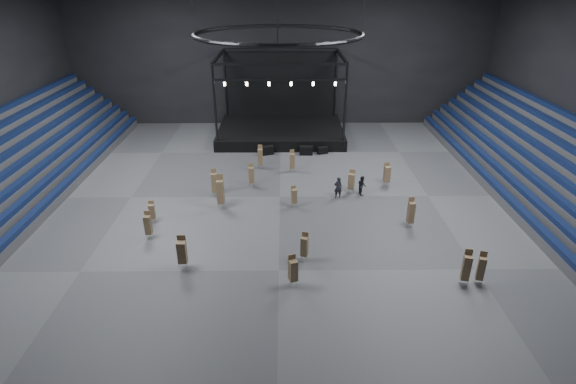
{
  "coord_description": "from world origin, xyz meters",
  "views": [
    {
      "loc": [
        0.35,
        -33.84,
        16.77
      ],
      "look_at": [
        0.66,
        -2.0,
        1.4
      ],
      "focal_mm": 28.0,
      "sensor_mm": 36.0,
      "label": 1
    }
  ],
  "objects_px": {
    "chair_stack_9": "(152,211)",
    "chair_stack_6": "(294,196)",
    "chair_stack_2": "(220,191)",
    "chair_stack_0": "(148,224)",
    "chair_stack_10": "(214,182)",
    "chair_stack_7": "(481,268)",
    "crew_member": "(362,185)",
    "chair_stack_12": "(351,181)",
    "chair_stack_3": "(466,267)",
    "flight_case_left": "(267,150)",
    "man_center": "(338,187)",
    "chair_stack_8": "(292,161)",
    "chair_stack_13": "(182,251)",
    "flight_case_mid": "(306,150)",
    "chair_stack_1": "(251,175)",
    "chair_stack_14": "(411,212)",
    "chair_stack_4": "(260,156)",
    "stage": "(281,123)",
    "chair_stack_15": "(387,174)",
    "chair_stack_11": "(293,270)",
    "flight_case_right": "(323,150)"
  },
  "relations": [
    {
      "from": "chair_stack_7",
      "to": "chair_stack_10",
      "type": "distance_m",
      "value": 21.35
    },
    {
      "from": "chair_stack_9",
      "to": "chair_stack_6",
      "type": "bearing_deg",
      "value": 5.5
    },
    {
      "from": "chair_stack_4",
      "to": "chair_stack_9",
      "type": "bearing_deg",
      "value": -124.24
    },
    {
      "from": "flight_case_mid",
      "to": "chair_stack_8",
      "type": "relative_size",
      "value": 0.62
    },
    {
      "from": "flight_case_mid",
      "to": "chair_stack_4",
      "type": "height_order",
      "value": "chair_stack_4"
    },
    {
      "from": "chair_stack_0",
      "to": "chair_stack_15",
      "type": "xyz_separation_m",
      "value": [
        18.55,
        8.58,
        0.07
      ]
    },
    {
      "from": "chair_stack_10",
      "to": "chair_stack_12",
      "type": "distance_m",
      "value": 11.54
    },
    {
      "from": "flight_case_left",
      "to": "chair_stack_6",
      "type": "height_order",
      "value": "chair_stack_6"
    },
    {
      "from": "chair_stack_13",
      "to": "stage",
      "type": "bearing_deg",
      "value": 75.57
    },
    {
      "from": "chair_stack_3",
      "to": "flight_case_left",
      "type": "bearing_deg",
      "value": 132.59
    },
    {
      "from": "chair_stack_6",
      "to": "chair_stack_11",
      "type": "height_order",
      "value": "chair_stack_11"
    },
    {
      "from": "chair_stack_0",
      "to": "chair_stack_9",
      "type": "relative_size",
      "value": 1.19
    },
    {
      "from": "flight_case_left",
      "to": "chair_stack_0",
      "type": "bearing_deg",
      "value": -115.22
    },
    {
      "from": "man_center",
      "to": "chair_stack_12",
      "type": "bearing_deg",
      "value": -153.78
    },
    {
      "from": "chair_stack_3",
      "to": "chair_stack_7",
      "type": "relative_size",
      "value": 1.09
    },
    {
      "from": "chair_stack_11",
      "to": "crew_member",
      "type": "distance_m",
      "value": 13.85
    },
    {
      "from": "chair_stack_1",
      "to": "man_center",
      "type": "xyz_separation_m",
      "value": [
        7.34,
        -2.26,
        -0.2
      ]
    },
    {
      "from": "chair_stack_14",
      "to": "chair_stack_10",
      "type": "bearing_deg",
      "value": 152.68
    },
    {
      "from": "chair_stack_1",
      "to": "chair_stack_7",
      "type": "distance_m",
      "value": 20.18
    },
    {
      "from": "flight_case_left",
      "to": "chair_stack_11",
      "type": "xyz_separation_m",
      "value": [
        2.28,
        -21.97,
        0.67
      ]
    },
    {
      "from": "chair_stack_11",
      "to": "chair_stack_13",
      "type": "relative_size",
      "value": 0.91
    },
    {
      "from": "chair_stack_1",
      "to": "chair_stack_3",
      "type": "relative_size",
      "value": 0.91
    },
    {
      "from": "chair_stack_8",
      "to": "chair_stack_13",
      "type": "height_order",
      "value": "chair_stack_13"
    },
    {
      "from": "chair_stack_3",
      "to": "chair_stack_14",
      "type": "bearing_deg",
      "value": 115.24
    },
    {
      "from": "chair_stack_1",
      "to": "chair_stack_14",
      "type": "height_order",
      "value": "chair_stack_14"
    },
    {
      "from": "man_center",
      "to": "chair_stack_3",
      "type": "bearing_deg",
      "value": 108.65
    },
    {
      "from": "chair_stack_3",
      "to": "chair_stack_13",
      "type": "xyz_separation_m",
      "value": [
        -17.18,
        1.85,
        0.0
      ]
    },
    {
      "from": "flight_case_mid",
      "to": "chair_stack_9",
      "type": "relative_size",
      "value": 0.77
    },
    {
      "from": "chair_stack_2",
      "to": "chair_stack_6",
      "type": "distance_m",
      "value": 5.84
    },
    {
      "from": "chair_stack_6",
      "to": "chair_stack_10",
      "type": "xyz_separation_m",
      "value": [
        -6.63,
        2.06,
        0.28
      ]
    },
    {
      "from": "chair_stack_8",
      "to": "chair_stack_10",
      "type": "distance_m",
      "value": 8.34
    },
    {
      "from": "flight_case_mid",
      "to": "flight_case_right",
      "type": "xyz_separation_m",
      "value": [
        1.75,
        0.28,
        -0.1
      ]
    },
    {
      "from": "flight_case_mid",
      "to": "chair_stack_2",
      "type": "height_order",
      "value": "chair_stack_2"
    },
    {
      "from": "chair_stack_6",
      "to": "chair_stack_8",
      "type": "bearing_deg",
      "value": 74.0
    },
    {
      "from": "chair_stack_0",
      "to": "man_center",
      "type": "distance_m",
      "value": 15.37
    },
    {
      "from": "stage",
      "to": "chair_stack_15",
      "type": "height_order",
      "value": "stage"
    },
    {
      "from": "chair_stack_6",
      "to": "chair_stack_13",
      "type": "xyz_separation_m",
      "value": [
        -7.2,
        -8.33,
        0.27
      ]
    },
    {
      "from": "chair_stack_7",
      "to": "chair_stack_4",
      "type": "bearing_deg",
      "value": 144.96
    },
    {
      "from": "chair_stack_2",
      "to": "chair_stack_8",
      "type": "relative_size",
      "value": 1.32
    },
    {
      "from": "chair_stack_2",
      "to": "chair_stack_11",
      "type": "distance_m",
      "value": 11.46
    },
    {
      "from": "chair_stack_3",
      "to": "chair_stack_10",
      "type": "xyz_separation_m",
      "value": [
        -16.61,
        12.25,
        0.02
      ]
    },
    {
      "from": "flight_case_mid",
      "to": "chair_stack_8",
      "type": "distance_m",
      "value": 4.82
    },
    {
      "from": "chair_stack_11",
      "to": "crew_member",
      "type": "height_order",
      "value": "chair_stack_11"
    },
    {
      "from": "chair_stack_7",
      "to": "crew_member",
      "type": "height_order",
      "value": "chair_stack_7"
    },
    {
      "from": "chair_stack_4",
      "to": "chair_stack_6",
      "type": "distance_m",
      "value": 8.63
    },
    {
      "from": "chair_stack_6",
      "to": "chair_stack_10",
      "type": "bearing_deg",
      "value": 146.57
    },
    {
      "from": "chair_stack_4",
      "to": "flight_case_left",
      "type": "bearing_deg",
      "value": 84.09
    },
    {
      "from": "chair_stack_1",
      "to": "man_center",
      "type": "height_order",
      "value": "chair_stack_1"
    },
    {
      "from": "chair_stack_2",
      "to": "chair_stack_14",
      "type": "distance_m",
      "value": 14.63
    },
    {
      "from": "chair_stack_13",
      "to": "man_center",
      "type": "height_order",
      "value": "chair_stack_13"
    }
  ]
}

